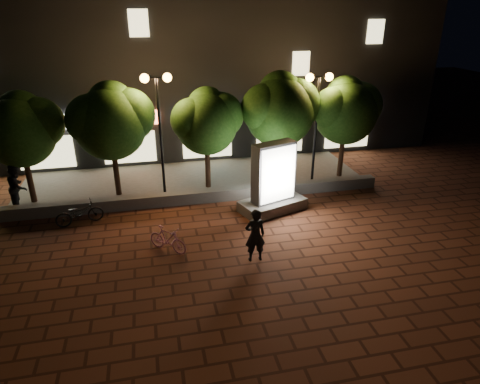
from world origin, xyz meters
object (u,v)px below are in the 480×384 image
object	(u,v)px
scooter_pink	(168,239)
rider	(255,235)
tree_right	(280,108)
tree_far_right	(346,109)
tree_left	(111,119)
street_lamp_right	(318,100)
pedestrian	(18,187)
tree_far_left	(20,127)
ad_kiosk	(273,184)
street_lamp_left	(158,104)
tree_mid	(207,119)
scooter_parked	(79,213)

from	to	relation	value
scooter_pink	rider	distance (m)	3.03
scooter_pink	tree_right	bearing A→B (deg)	-5.20
tree_far_right	rider	distance (m)	9.03
tree_left	street_lamp_right	xyz separation A→B (m)	(8.95, -0.26, 0.45)
tree_left	pedestrian	size ratio (longest dim) A/B	2.54
scooter_pink	tree_far_right	bearing A→B (deg)	-17.70
tree_far_left	pedestrian	world-z (taller)	tree_far_left
scooter_pink	pedestrian	world-z (taller)	pedestrian
tree_far_right	ad_kiosk	distance (m)	5.63
tree_far_left	street_lamp_right	size ratio (longest dim) A/B	0.93
ad_kiosk	pedestrian	distance (m)	10.29
tree_right	street_lamp_left	distance (m)	5.38
tree_mid	tree_far_right	distance (m)	6.50
tree_far_left	tree_right	size ratio (longest dim) A/B	0.91
tree_left	pedestrian	distance (m)	4.61
tree_right	ad_kiosk	xyz separation A→B (m)	(-1.11, -2.88, -2.40)
tree_right	scooter_pink	distance (m)	8.18
tree_right	ad_kiosk	bearing A→B (deg)	-111.15
tree_far_right	ad_kiosk	world-z (taller)	tree_far_right
street_lamp_left	tree_right	bearing A→B (deg)	2.81
street_lamp_left	scooter_parked	distance (m)	5.35
tree_far_right	ad_kiosk	size ratio (longest dim) A/B	1.61
ad_kiosk	pedestrian	size ratio (longest dim) A/B	1.53
tree_left	street_lamp_left	size ratio (longest dim) A/B	0.94
street_lamp_left	pedestrian	world-z (taller)	street_lamp_left
ad_kiosk	tree_left	bearing A→B (deg)	155.08
rider	street_lamp_right	bearing A→B (deg)	-126.53
street_lamp_left	street_lamp_right	xyz separation A→B (m)	(7.00, 0.00, -0.13)
tree_far_left	ad_kiosk	xyz separation A→B (m)	(9.69, -2.88, -2.13)
tree_far_right	scooter_parked	distance (m)	12.48
tree_far_left	scooter_parked	bearing A→B (deg)	-49.36
tree_far_left	street_lamp_right	xyz separation A→B (m)	(12.45, -0.26, 0.60)
tree_right	pedestrian	size ratio (longest dim) A/B	2.63
tree_far_right	tree_left	bearing A→B (deg)	180.00
tree_left	ad_kiosk	world-z (taller)	tree_left
ad_kiosk	tree_far_right	bearing A→B (deg)	33.71
ad_kiosk	tree_mid	bearing A→B (deg)	127.33
tree_far_left	ad_kiosk	distance (m)	10.33
street_lamp_left	rider	size ratio (longest dim) A/B	2.79
street_lamp_left	tree_far_right	bearing A→B (deg)	1.76
pedestrian	street_lamp_left	bearing A→B (deg)	-87.38
tree_mid	scooter_pink	size ratio (longest dim) A/B	2.94
street_lamp_left	tree_far_left	bearing A→B (deg)	177.24
tree_left	tree_right	world-z (taller)	tree_right
scooter_pink	scooter_parked	bearing A→B (deg)	90.96
tree_far_left	street_lamp_left	distance (m)	5.50
tree_right	pedestrian	bearing A→B (deg)	-176.36
tree_mid	tree_right	world-z (taller)	tree_right
tree_far_left	street_lamp_right	world-z (taller)	street_lamp_right
tree_right	pedestrian	xyz separation A→B (m)	(-11.18, -0.71, -2.52)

